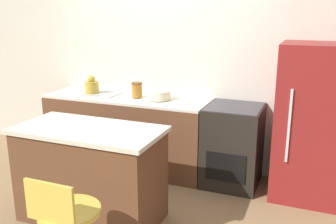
# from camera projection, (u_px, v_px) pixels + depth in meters

# --- Properties ---
(ground_plane) EXTENTS (14.00, 14.00, 0.00)m
(ground_plane) POSITION_uv_depth(u_px,v_px,m) (138.00, 180.00, 4.44)
(ground_plane) COLOR #8E704C
(wall_back) EXTENTS (8.00, 0.06, 2.60)m
(wall_back) POSITION_uv_depth(u_px,v_px,m) (160.00, 63.00, 4.72)
(wall_back) COLOR beige
(wall_back) RESTS_ON ground_plane
(back_counter) EXTENTS (2.07, 0.65, 0.92)m
(back_counter) POSITION_uv_depth(u_px,v_px,m) (127.00, 132.00, 4.74)
(back_counter) COLOR brown
(back_counter) RESTS_ON ground_plane
(kitchen_island) EXTENTS (1.36, 0.69, 0.91)m
(kitchen_island) POSITION_uv_depth(u_px,v_px,m) (91.00, 174.00, 3.51)
(kitchen_island) COLOR brown
(kitchen_island) RESTS_ON ground_plane
(oven_range) EXTENTS (0.61, 0.66, 0.92)m
(oven_range) POSITION_uv_depth(u_px,v_px,m) (233.00, 145.00, 4.25)
(oven_range) COLOR black
(oven_range) RESTS_ON ground_plane
(refrigerator) EXTENTS (0.69, 0.68, 1.63)m
(refrigerator) POSITION_uv_depth(u_px,v_px,m) (310.00, 123.00, 3.87)
(refrigerator) COLOR maroon
(refrigerator) RESTS_ON ground_plane
(kettle) EXTENTS (0.18, 0.18, 0.23)m
(kettle) POSITION_uv_depth(u_px,v_px,m) (92.00, 86.00, 4.78)
(kettle) COLOR #B29333
(kettle) RESTS_ON back_counter
(mixing_bowl) EXTENTS (0.29, 0.29, 0.10)m
(mixing_bowl) POSITION_uv_depth(u_px,v_px,m) (159.00, 95.00, 4.45)
(mixing_bowl) COLOR beige
(mixing_bowl) RESTS_ON back_counter
(canister_jar) EXTENTS (0.14, 0.14, 0.18)m
(canister_jar) POSITION_uv_depth(u_px,v_px,m) (137.00, 90.00, 4.54)
(canister_jar) COLOR #9E6623
(canister_jar) RESTS_ON back_counter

